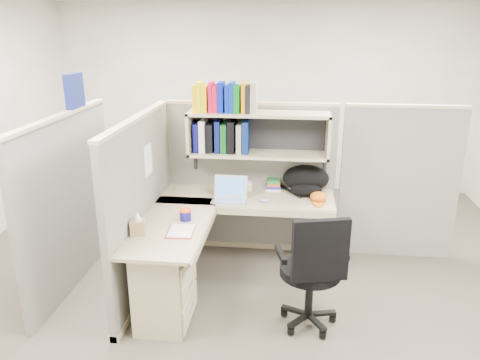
# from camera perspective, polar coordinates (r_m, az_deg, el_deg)

# --- Properties ---
(ground) EXTENTS (6.00, 6.00, 0.00)m
(ground) POSITION_cam_1_polar(r_m,az_deg,el_deg) (4.54, 0.05, -13.15)
(ground) COLOR #37312A
(ground) RESTS_ON ground
(room_shell) EXTENTS (6.00, 6.00, 6.00)m
(room_shell) POSITION_cam_1_polar(r_m,az_deg,el_deg) (3.94, 0.06, 7.36)
(room_shell) COLOR #A6A096
(room_shell) RESTS_ON ground
(cubicle) EXTENTS (3.79, 1.84, 1.95)m
(cubicle) POSITION_cam_1_polar(r_m,az_deg,el_deg) (4.61, -3.85, -0.19)
(cubicle) COLOR #61615C
(cubicle) RESTS_ON ground
(desk) EXTENTS (1.74, 1.75, 0.73)m
(desk) POSITION_cam_1_polar(r_m,az_deg,el_deg) (4.13, -6.11, -9.62)
(desk) COLOR gray
(desk) RESTS_ON ground
(laptop) EXTENTS (0.33, 0.33, 0.24)m
(laptop) POSITION_cam_1_polar(r_m,az_deg,el_deg) (4.55, -1.33, -1.19)
(laptop) COLOR silver
(laptop) RESTS_ON desk
(backpack) EXTENTS (0.55, 0.48, 0.28)m
(backpack) POSITION_cam_1_polar(r_m,az_deg,el_deg) (4.80, 8.04, -0.03)
(backpack) COLOR black
(backpack) RESTS_ON desk
(orange_cap) EXTENTS (0.18, 0.21, 0.09)m
(orange_cap) POSITION_cam_1_polar(r_m,az_deg,el_deg) (4.64, 9.57, -2.02)
(orange_cap) COLOR #D15812
(orange_cap) RESTS_ON desk
(snack_canister) EXTENTS (0.11, 0.11, 0.10)m
(snack_canister) POSITION_cam_1_polar(r_m,az_deg,el_deg) (4.16, -6.67, -4.19)
(snack_canister) COLOR #12105F
(snack_canister) RESTS_ON desk
(tissue_box) EXTENTS (0.15, 0.15, 0.20)m
(tissue_box) POSITION_cam_1_polar(r_m,az_deg,el_deg) (3.95, -12.36, -5.13)
(tissue_box) COLOR tan
(tissue_box) RESTS_ON desk
(mouse) EXTENTS (0.10, 0.07, 0.03)m
(mouse) POSITION_cam_1_polar(r_m,az_deg,el_deg) (4.57, 3.00, -2.47)
(mouse) COLOR #8C9FC7
(mouse) RESTS_ON desk
(paper_cup) EXTENTS (0.07, 0.07, 0.09)m
(paper_cup) POSITION_cam_1_polar(r_m,az_deg,el_deg) (4.86, 1.07, -0.77)
(paper_cup) COLOR white
(paper_cup) RESTS_ON desk
(book_stack) EXTENTS (0.17, 0.22, 0.10)m
(book_stack) POSITION_cam_1_polar(r_m,az_deg,el_deg) (4.93, 4.07, -0.46)
(book_stack) COLOR gray
(book_stack) RESTS_ON desk
(loose_paper) EXTENTS (0.22, 0.28, 0.00)m
(loose_paper) POSITION_cam_1_polar(r_m,az_deg,el_deg) (3.98, -7.20, -6.14)
(loose_paper) COLOR white
(loose_paper) RESTS_ON desk
(task_chair) EXTENTS (0.59, 0.54, 1.04)m
(task_chair) POSITION_cam_1_polar(r_m,az_deg,el_deg) (3.89, 8.67, -12.90)
(task_chair) COLOR black
(task_chair) RESTS_ON ground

